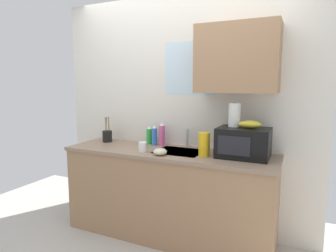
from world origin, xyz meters
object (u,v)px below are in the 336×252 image
paper_towel_roll (234,115)px  dish_soap_bottle_pink (162,135)px  small_bowl (160,152)px  microwave (243,143)px  dish_soap_bottle_blue (154,136)px  utensil_crock (107,136)px  dish_soap_bottle_green (149,135)px  cereal_canister (204,144)px  banana_bunch (250,124)px  mug_white (143,147)px

paper_towel_roll → dish_soap_bottle_pink: paper_towel_roll is taller
dish_soap_bottle_pink → small_bowl: size_ratio=1.94×
microwave → dish_soap_bottle_blue: bearing=172.1°
dish_soap_bottle_pink → utensil_crock: (-0.66, -0.08, -0.05)m
dish_soap_bottle_blue → utensil_crock: utensil_crock is taller
paper_towel_roll → dish_soap_bottle_green: 1.01m
dish_soap_bottle_pink → small_bowl: bearing=-66.0°
dish_soap_bottle_blue → dish_soap_bottle_green: dish_soap_bottle_blue is taller
dish_soap_bottle_green → utensil_crock: utensil_crock is taller
paper_towel_roll → cereal_canister: (-0.24, -0.15, -0.27)m
paper_towel_roll → utensil_crock: paper_towel_roll is taller
banana_bunch → mug_white: size_ratio=2.11×
paper_towel_roll → utensil_crock: bearing=179.2°
dish_soap_bottle_pink → cereal_canister: 0.62m
dish_soap_bottle_green → small_bowl: dish_soap_bottle_green is taller
dish_soap_bottle_pink → mug_white: dish_soap_bottle_pink is taller
cereal_canister → small_bowl: cereal_canister is taller
dish_soap_bottle_green → utensil_crock: 0.51m
utensil_crock → small_bowl: utensil_crock is taller
cereal_canister → mug_white: 0.61m
dish_soap_bottle_pink → utensil_crock: utensil_crock is taller
mug_white → cereal_canister: bearing=8.5°
banana_bunch → utensil_crock: bearing=177.5°
dish_soap_bottle_green → cereal_canister: cereal_canister is taller
dish_soap_bottle_blue → mug_white: 0.33m
small_bowl → dish_soap_bottle_green: bearing=129.6°
paper_towel_roll → dish_soap_bottle_blue: size_ratio=0.99×
paper_towel_roll → small_bowl: 0.77m
dish_soap_bottle_pink → utensil_crock: 0.67m
paper_towel_roll → banana_bunch: bearing=-18.4°
paper_towel_roll → dish_soap_bottle_blue: bearing=174.5°
cereal_canister → small_bowl: bearing=-158.5°
microwave → banana_bunch: (0.05, 0.00, 0.17)m
mug_white → small_bowl: size_ratio=0.73×
dish_soap_bottle_blue → cereal_canister: dish_soap_bottle_blue is taller
paper_towel_roll → cereal_canister: paper_towel_roll is taller
paper_towel_roll → cereal_canister: size_ratio=1.01×
small_bowl → dish_soap_bottle_pink: bearing=114.0°
dish_soap_bottle_blue → utensil_crock: (-0.58, -0.07, -0.03)m
dish_soap_bottle_green → cereal_canister: 0.77m
dish_soap_bottle_green → mug_white: size_ratio=2.17×
microwave → mug_white: (-0.94, -0.19, -0.09)m
dish_soap_bottle_green → paper_towel_roll: bearing=-6.8°
cereal_canister → banana_bunch: bearing=14.4°
paper_towel_roll → microwave: bearing=-27.4°
mug_white → dish_soap_bottle_green: bearing=109.1°
dish_soap_bottle_pink → dish_soap_bottle_blue: (-0.08, -0.02, -0.02)m
microwave → utensil_crock: bearing=177.4°
banana_bunch → dish_soap_bottle_green: bearing=171.6°
microwave → utensil_crock: size_ratio=1.57×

